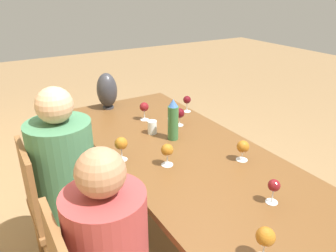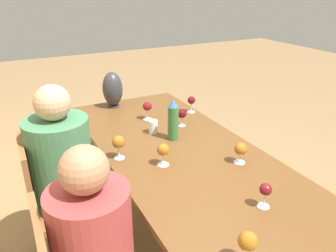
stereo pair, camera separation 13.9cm
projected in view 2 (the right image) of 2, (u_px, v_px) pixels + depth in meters
name	position (u px, v px, depth m)	size (l,w,h in m)	color
ground_plane	(179.00, 235.00, 2.44)	(14.00, 14.00, 0.00)	olive
dining_table	(180.00, 159.00, 2.17)	(2.23, 0.94, 0.72)	brown
water_bottle	(173.00, 120.00, 2.24)	(0.07, 0.07, 0.29)	#336638
water_tumbler	(153.00, 127.00, 2.36)	(0.07, 0.07, 0.10)	silver
vase	(113.00, 89.00, 2.82)	(0.17, 0.17, 0.31)	#2D2D33
wine_glass_0	(163.00, 150.00, 1.93)	(0.07, 0.07, 0.14)	silver
wine_glass_1	(248.00, 242.00, 1.24)	(0.08, 0.08, 0.15)	silver
wine_glass_2	(182.00, 114.00, 2.47)	(0.07, 0.07, 0.14)	silver
wine_glass_3	(118.00, 142.00, 2.00)	(0.08, 0.08, 0.15)	silver
wine_glass_4	(241.00, 149.00, 1.96)	(0.08, 0.08, 0.13)	silver
wine_glass_5	(266.00, 190.00, 1.56)	(0.06, 0.06, 0.13)	silver
wine_glass_6	(191.00, 101.00, 2.73)	(0.07, 0.07, 0.14)	silver
wine_glass_7	(147.00, 107.00, 2.58)	(0.07, 0.07, 0.15)	silver
chair_far	(55.00, 200.00, 2.04)	(0.44, 0.44, 0.91)	brown
person_far	(66.00, 175.00, 2.01)	(0.37, 0.37, 1.22)	#2D2D38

